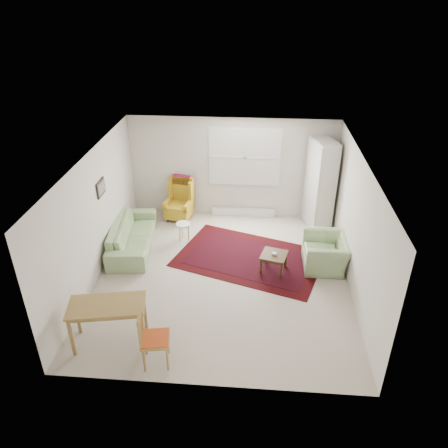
# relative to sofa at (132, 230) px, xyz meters

# --- Properties ---
(room) EXTENTS (5.04, 5.54, 2.51)m
(room) POSITION_rel_sofa_xyz_m (2.12, -0.74, 0.83)
(room) COLOR #B9AC9E
(room) RESTS_ON ground
(rug) EXTENTS (3.48, 2.81, 0.03)m
(rug) POSITION_rel_sofa_xyz_m (2.62, -0.26, -0.41)
(rug) COLOR black
(rug) RESTS_ON ground
(sofa) EXTENTS (1.05, 2.20, 0.86)m
(sofa) POSITION_rel_sofa_xyz_m (0.00, 0.00, 0.00)
(sofa) COLOR #84A36D
(sofa) RESTS_ON ground
(armchair) EXTENTS (0.90, 1.03, 0.79)m
(armchair) POSITION_rel_sofa_xyz_m (4.20, -0.41, -0.03)
(armchair) COLOR #84A36D
(armchair) RESTS_ON ground
(wingback_chair) EXTENTS (0.73, 0.76, 1.07)m
(wingback_chair) POSITION_rel_sofa_xyz_m (0.81, 1.40, 0.11)
(wingback_chair) COLOR #BA931C
(wingback_chair) RESTS_ON ground
(coffee_table) EXTENTS (0.61, 0.61, 0.41)m
(coffee_table) POSITION_rel_sofa_xyz_m (3.12, -0.68, -0.23)
(coffee_table) COLOR #3A2512
(coffee_table) RESTS_ON ground
(stool) EXTENTS (0.36, 0.36, 0.44)m
(stool) POSITION_rel_sofa_xyz_m (1.08, 0.38, -0.21)
(stool) COLOR white
(stool) RESTS_ON ground
(cabinet) EXTENTS (0.68, 0.95, 2.15)m
(cabinet) POSITION_rel_sofa_xyz_m (4.20, 1.40, 0.65)
(cabinet) COLOR silver
(cabinet) RESTS_ON ground
(desk) EXTENTS (1.30, 0.82, 0.77)m
(desk) POSITION_rel_sofa_xyz_m (0.41, -2.91, -0.04)
(desk) COLOR olive
(desk) RESTS_ON ground
(desk_chair) EXTENTS (0.50, 0.50, 0.99)m
(desk_chair) POSITION_rel_sofa_xyz_m (1.26, -3.30, 0.07)
(desk_chair) COLOR olive
(desk_chair) RESTS_ON ground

